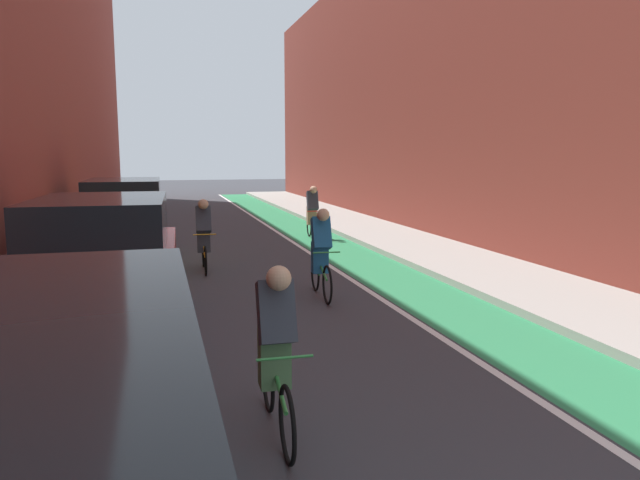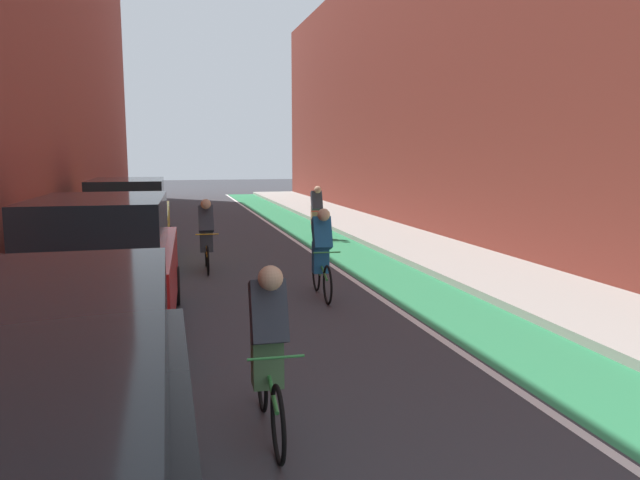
{
  "view_description": "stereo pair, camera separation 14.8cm",
  "coord_description": "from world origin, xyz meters",
  "px_view_note": "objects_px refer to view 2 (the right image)",
  "views": [
    {
      "loc": [
        -1.85,
        0.25,
        2.56
      ],
      "look_at": [
        0.7,
        9.56,
        1.16
      ],
      "focal_mm": 33.46,
      "sensor_mm": 36.0,
      "label": 1
    },
    {
      "loc": [
        -1.71,
        0.21,
        2.56
      ],
      "look_at": [
        0.7,
        9.56,
        1.16
      ],
      "focal_mm": 33.46,
      "sensor_mm": 36.0,
      "label": 2
    }
  ],
  "objects_px": {
    "parked_suv_red": "(104,266)",
    "parked_suv_yellow_cab": "(129,220)",
    "cyclist_trailing": "(206,233)",
    "cyclist_far": "(316,211)",
    "cyclist_mid": "(322,253)",
    "cyclist_lead": "(268,344)"
  },
  "relations": [
    {
      "from": "parked_suv_red",
      "to": "parked_suv_yellow_cab",
      "type": "relative_size",
      "value": 0.99
    },
    {
      "from": "cyclist_trailing",
      "to": "cyclist_far",
      "type": "height_order",
      "value": "cyclist_far"
    },
    {
      "from": "parked_suv_red",
      "to": "cyclist_far",
      "type": "relative_size",
      "value": 2.55
    },
    {
      "from": "cyclist_mid",
      "to": "cyclist_trailing",
      "type": "bearing_deg",
      "value": 121.27
    },
    {
      "from": "cyclist_lead",
      "to": "cyclist_trailing",
      "type": "distance_m",
      "value": 7.99
    },
    {
      "from": "cyclist_trailing",
      "to": "cyclist_far",
      "type": "bearing_deg",
      "value": 49.99
    },
    {
      "from": "cyclist_lead",
      "to": "cyclist_far",
      "type": "relative_size",
      "value": 1.0
    },
    {
      "from": "parked_suv_yellow_cab",
      "to": "cyclist_lead",
      "type": "height_order",
      "value": "parked_suv_yellow_cab"
    },
    {
      "from": "cyclist_trailing",
      "to": "cyclist_far",
      "type": "relative_size",
      "value": 0.99
    },
    {
      "from": "parked_suv_red",
      "to": "cyclist_far",
      "type": "height_order",
      "value": "parked_suv_red"
    },
    {
      "from": "cyclist_lead",
      "to": "cyclist_mid",
      "type": "relative_size",
      "value": 0.99
    },
    {
      "from": "cyclist_lead",
      "to": "cyclist_far",
      "type": "height_order",
      "value": "cyclist_far"
    },
    {
      "from": "parked_suv_red",
      "to": "cyclist_trailing",
      "type": "height_order",
      "value": "parked_suv_red"
    },
    {
      "from": "cyclist_mid",
      "to": "cyclist_trailing",
      "type": "relative_size",
      "value": 1.02
    },
    {
      "from": "cyclist_mid",
      "to": "cyclist_far",
      "type": "bearing_deg",
      "value": 76.63
    },
    {
      "from": "parked_suv_red",
      "to": "cyclist_trailing",
      "type": "xyz_separation_m",
      "value": [
        1.68,
        4.57,
        -0.17
      ]
    },
    {
      "from": "cyclist_lead",
      "to": "cyclist_mid",
      "type": "xyz_separation_m",
      "value": [
        1.79,
        4.98,
        -0.04
      ]
    },
    {
      "from": "cyclist_lead",
      "to": "cyclist_trailing",
      "type": "xyz_separation_m",
      "value": [
        -0.04,
        7.99,
        -0.0
      ]
    },
    {
      "from": "parked_suv_yellow_cab",
      "to": "cyclist_far",
      "type": "bearing_deg",
      "value": 28.18
    },
    {
      "from": "parked_suv_red",
      "to": "cyclist_mid",
      "type": "bearing_deg",
      "value": 23.9
    },
    {
      "from": "parked_suv_yellow_cab",
      "to": "cyclist_lead",
      "type": "bearing_deg",
      "value": -79.66
    },
    {
      "from": "cyclist_trailing",
      "to": "parked_suv_yellow_cab",
      "type": "bearing_deg",
      "value": 139.67
    }
  ]
}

